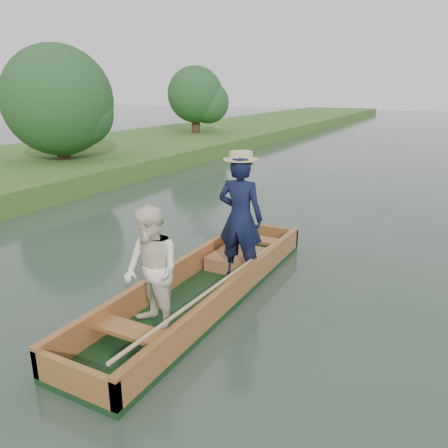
% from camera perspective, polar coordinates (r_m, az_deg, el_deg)
% --- Properties ---
extents(ground, '(120.00, 120.00, 0.00)m').
position_cam_1_polar(ground, '(6.42, -2.55, -9.55)').
color(ground, '#283D30').
rests_on(ground, ground).
extents(trees_far, '(22.55, 14.46, 4.29)m').
position_cam_1_polar(trees_far, '(14.10, 13.64, 15.17)').
color(trees_far, '#47331E').
rests_on(trees_far, ground).
extents(punt, '(1.13, 5.00, 2.01)m').
position_cam_1_polar(punt, '(6.11, -2.44, -4.66)').
color(punt, '#133317').
rests_on(punt, ground).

